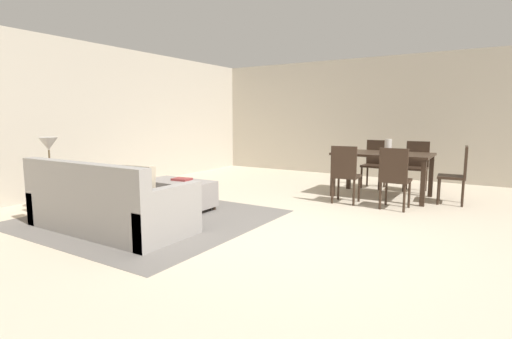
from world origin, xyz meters
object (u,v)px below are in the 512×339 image
Objects in this scene: couch at (107,206)px; vase_centerpiece at (388,146)px; dining_chair_near_left at (345,171)px; dining_chair_far_left at (375,161)px; dining_chair_far_right at (417,163)px; dining_chair_head_east at (458,172)px; side_table at (51,183)px; ottoman_table at (179,193)px; table_lamp at (48,145)px; dining_chair_near_right at (394,175)px; dining_table at (383,158)px; book_on_ottoman at (182,179)px.

vase_centerpiece is at bearing 58.16° from couch.
vase_centerpiece is at bearing 64.74° from dining_chair_near_left.
dining_chair_near_left is 1.72m from dining_chair_far_left.
dining_chair_far_right is at bearing 66.28° from dining_chair_near_left.
dining_chair_far_right is 1.00× the size of dining_chair_head_east.
side_table is at bearing -131.75° from dining_chair_far_right.
couch is 1.26m from ottoman_table.
dining_chair_far_left is 0.98m from vase_centerpiece.
vase_centerpiece is at bearing -111.99° from dining_chair_far_right.
table_lamp is 0.57× the size of dining_chair_far_right.
ottoman_table is 1.88× the size of side_table.
dining_chair_near_right is at bearing 47.08° from couch.
vase_centerpiece is at bearing 29.96° from dining_table.
couch is 2.28× the size of dining_chair_near_right.
dining_chair_near_right is at bearing 30.70° from book_on_ottoman.
dining_chair_near_right is 1.76m from dining_chair_far_right.
dining_chair_far_right is at bearing 59.79° from couch.
dining_chair_near_left reaches higher than couch.
dining_chair_far_right reaches higher than dining_table.
dining_chair_far_left is at bearing 150.94° from dining_chair_head_east.
dining_chair_far_right is at bearing 1.71° from dining_chair_far_left.
dining_chair_near_right is 1.00× the size of dining_chair_far_left.
dining_table is at bearing 67.60° from dining_chair_near_left.
vase_centerpiece reaches higher than dining_chair_head_east.
dining_table is at bearing -67.68° from dining_chair_far_left.
dining_chair_near_left and dining_chair_near_right have the same top height.
side_table is at bearing -126.15° from dining_chair_far_left.
dining_chair_near_right is at bearing -70.78° from vase_centerpiece.
vase_centerpiece is 0.90× the size of book_on_ottoman.
vase_centerpiece is (-0.34, -0.83, 0.36)m from dining_chair_far_right.
book_on_ottoman is (0.00, 1.30, 0.15)m from couch.
table_lamp is 6.09m from dining_chair_head_east.
side_table is 2.17× the size of book_on_ottoman.
dining_chair_head_east is (3.46, 3.80, 0.23)m from couch.
ottoman_table is 1.15× the size of dining_chair_head_east.
table_lamp is at bearing -142.48° from dining_chair_head_east.
dining_chair_head_east is (3.48, 2.55, 0.28)m from ottoman_table.
table_lamp is (-1.33, -1.15, 0.73)m from ottoman_table.
dining_chair_head_east is at bearing 49.70° from dining_chair_near_right.
dining_table is 6.02× the size of book_on_ottoman.
couch is 4.00× the size of table_lamp.
dining_chair_near_right is (0.75, -0.01, 0.00)m from dining_chair_near_left.
dining_chair_head_east is at bearing 0.64° from dining_table.
vase_centerpiece reaches higher than couch.
dining_chair_head_east reaches higher than dining_table.
book_on_ottoman reaches higher than ottoman_table.
vase_centerpiece is at bearing 178.51° from dining_chair_head_east.
table_lamp is 0.57× the size of dining_chair_near_left.
dining_chair_far_left is at bearing -178.29° from dining_chair_far_right.
dining_chair_near_right is 1.89m from dining_chair_far_left.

